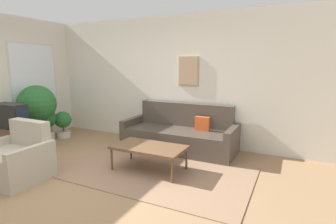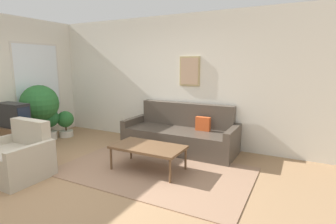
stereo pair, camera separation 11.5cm
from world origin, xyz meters
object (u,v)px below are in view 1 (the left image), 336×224
tv (11,116)px  potted_plant_tall (37,105)px  couch (180,134)px  armchair (16,160)px  coffee_table (149,148)px

tv → potted_plant_tall: potted_plant_tall is taller
tv → potted_plant_tall: size_ratio=0.53×
tv → potted_plant_tall: bearing=111.7°
tv → potted_plant_tall: (-0.32, 0.81, 0.06)m
couch → armchair: size_ratio=2.42×
couch → coffee_table: bearing=-91.1°
potted_plant_tall → couch: bearing=16.5°
coffee_table → tv: 2.72m
coffee_table → potted_plant_tall: 3.02m
tv → armchair: bearing=-31.9°
tv → armchair: tv is taller
couch → armchair: couch is taller
couch → tv: size_ratio=3.35×
tv → armchair: (1.02, -0.63, -0.47)m
couch → potted_plant_tall: size_ratio=1.78×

